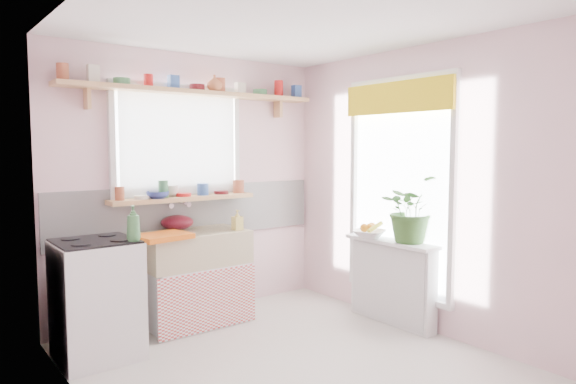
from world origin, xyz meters
TOP-DOWN VIEW (x-y plane):
  - room at (0.66, 0.86)m, footprint 3.20×3.20m
  - sink_unit at (-0.15, 1.29)m, footprint 0.95×0.65m
  - cooker at (-1.10, 1.05)m, footprint 0.58×0.58m
  - radiator_ledge at (1.30, 0.20)m, footprint 0.22×0.95m
  - windowsill at (-0.15, 1.48)m, footprint 1.40×0.22m
  - pine_shelf at (0.00, 1.47)m, footprint 2.52×0.24m
  - shelf_crockery at (-0.00, 1.47)m, footprint 2.47×0.11m
  - sill_crockery at (-0.17, 1.48)m, footprint 1.35×0.11m
  - dish_tray at (-0.53, 1.12)m, footprint 0.47×0.38m
  - colander at (-0.21, 1.50)m, footprint 0.37×0.37m
  - jade_plant at (1.33, 0.03)m, footprint 0.58×0.51m
  - fruit_bowl at (1.21, 0.41)m, footprint 0.39×0.39m
  - herb_pot at (1.33, 0.00)m, footprint 0.11×0.08m
  - soap_bottle_sink at (0.22, 1.15)m, footprint 0.08×0.09m
  - sill_cup at (-0.25, 1.54)m, footprint 0.17×0.17m
  - sill_bowl at (-0.42, 1.44)m, footprint 0.24×0.24m
  - shelf_vase at (0.15, 1.41)m, footprint 0.19×0.19m
  - cooker_bottle at (-0.88, 0.83)m, footprint 0.13×0.13m
  - fruit at (1.22, 0.41)m, footprint 0.20×0.14m

SIDE VIEW (x-z plane):
  - radiator_ledge at x=1.30m, z-range 0.01..0.78m
  - sink_unit at x=-0.15m, z-range -0.13..0.99m
  - cooker at x=-1.10m, z-range 0.00..0.92m
  - fruit_bowl at x=1.21m, z-range 0.78..0.85m
  - fruit at x=1.22m, z-range 0.82..0.92m
  - dish_tray at x=-0.53m, z-range 0.85..0.89m
  - herb_pot at x=1.33m, z-range 0.78..0.97m
  - colander at x=-0.21m, z-range 0.85..0.99m
  - soap_bottle_sink at x=0.22m, z-range 0.85..1.04m
  - cooker_bottle at x=-0.88m, z-range 0.92..1.18m
  - jade_plant at x=1.33m, z-range 0.77..1.37m
  - windowsill at x=-0.15m, z-range 1.12..1.16m
  - sill_bowl at x=-0.42m, z-range 1.16..1.22m
  - sill_cup at x=-0.25m, z-range 1.16..1.26m
  - sill_crockery at x=-0.17m, z-range 1.16..1.28m
  - room at x=0.66m, z-range -0.23..2.97m
  - pine_shelf at x=0.00m, z-range 2.10..2.14m
  - shelf_crockery at x=0.00m, z-range 2.14..2.26m
  - shelf_vase at x=0.15m, z-range 2.14..2.29m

